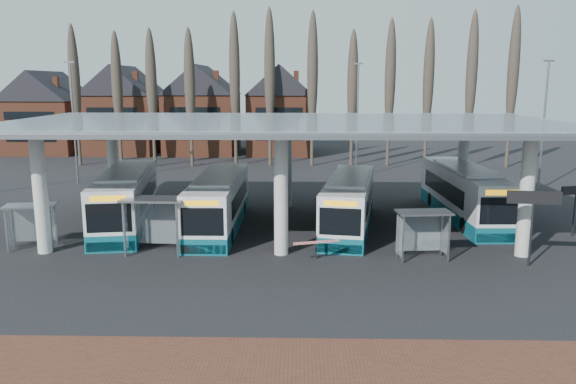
{
  "coord_description": "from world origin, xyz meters",
  "views": [
    {
      "loc": [
        0.96,
        -24.58,
        8.5
      ],
      "look_at": [
        0.24,
        7.0,
        2.3
      ],
      "focal_mm": 35.0,
      "sensor_mm": 36.0,
      "label": 1
    }
  ],
  "objects_px": {
    "bus_0": "(127,199)",
    "bus_2": "(349,203)",
    "shelter_0": "(31,216)",
    "shelter_1": "(154,213)",
    "bus_1": "(219,203)",
    "bus_3": "(464,194)",
    "shelter_2": "(422,224)"
  },
  "relations": [
    {
      "from": "bus_1",
      "to": "shelter_1",
      "type": "xyz_separation_m",
      "value": [
        -2.49,
        -5.19,
        0.59
      ]
    },
    {
      "from": "shelter_1",
      "to": "bus_2",
      "type": "bearing_deg",
      "value": 29.28
    },
    {
      "from": "shelter_0",
      "to": "shelter_1",
      "type": "distance_m",
      "value": 6.63
    },
    {
      "from": "bus_0",
      "to": "bus_3",
      "type": "distance_m",
      "value": 20.98
    },
    {
      "from": "bus_0",
      "to": "shelter_1",
      "type": "height_order",
      "value": "bus_0"
    },
    {
      "from": "shelter_1",
      "to": "bus_3",
      "type": "bearing_deg",
      "value": 25.74
    },
    {
      "from": "bus_0",
      "to": "shelter_1",
      "type": "relative_size",
      "value": 3.91
    },
    {
      "from": "bus_0",
      "to": "bus_1",
      "type": "bearing_deg",
      "value": -14.69
    },
    {
      "from": "bus_0",
      "to": "shelter_0",
      "type": "height_order",
      "value": "bus_0"
    },
    {
      "from": "bus_1",
      "to": "shelter_0",
      "type": "relative_size",
      "value": 4.2
    },
    {
      "from": "bus_3",
      "to": "bus_0",
      "type": "bearing_deg",
      "value": -176.29
    },
    {
      "from": "shelter_0",
      "to": "shelter_1",
      "type": "bearing_deg",
      "value": -17.36
    },
    {
      "from": "shelter_0",
      "to": "bus_1",
      "type": "bearing_deg",
      "value": 14.94
    },
    {
      "from": "bus_3",
      "to": "shelter_2",
      "type": "distance_m",
      "value": 9.65
    },
    {
      "from": "bus_2",
      "to": "shelter_1",
      "type": "xyz_separation_m",
      "value": [
        -10.21,
        -5.31,
        0.62
      ]
    },
    {
      "from": "bus_3",
      "to": "shelter_1",
      "type": "height_order",
      "value": "bus_3"
    },
    {
      "from": "bus_2",
      "to": "bus_3",
      "type": "relative_size",
      "value": 0.95
    },
    {
      "from": "bus_0",
      "to": "shelter_2",
      "type": "relative_size",
      "value": 4.49
    },
    {
      "from": "bus_3",
      "to": "shelter_2",
      "type": "bearing_deg",
      "value": -119.45
    },
    {
      "from": "bus_0",
      "to": "bus_2",
      "type": "distance_m",
      "value": 13.41
    },
    {
      "from": "shelter_0",
      "to": "shelter_1",
      "type": "height_order",
      "value": "shelter_1"
    },
    {
      "from": "shelter_2",
      "to": "bus_2",
      "type": "bearing_deg",
      "value": 111.08
    },
    {
      "from": "shelter_1",
      "to": "shelter_2",
      "type": "bearing_deg",
      "value": -1.3
    },
    {
      "from": "bus_3",
      "to": "shelter_0",
      "type": "height_order",
      "value": "bus_3"
    },
    {
      "from": "bus_3",
      "to": "shelter_2",
      "type": "height_order",
      "value": "bus_3"
    },
    {
      "from": "bus_1",
      "to": "bus_2",
      "type": "bearing_deg",
      "value": 0.82
    },
    {
      "from": "shelter_1",
      "to": "bus_1",
      "type": "bearing_deg",
      "value": 66.18
    },
    {
      "from": "shelter_0",
      "to": "bus_3",
      "type": "bearing_deg",
      "value": 4.95
    },
    {
      "from": "bus_0",
      "to": "shelter_2",
      "type": "bearing_deg",
      "value": -30.52
    },
    {
      "from": "bus_1",
      "to": "shelter_0",
      "type": "distance_m",
      "value": 10.14
    },
    {
      "from": "bus_0",
      "to": "bus_3",
      "type": "xyz_separation_m",
      "value": [
        20.87,
        2.1,
        -0.01
      ]
    },
    {
      "from": "shelter_0",
      "to": "shelter_2",
      "type": "height_order",
      "value": "shelter_2"
    }
  ]
}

